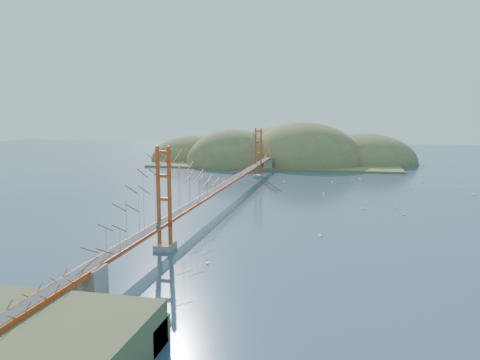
% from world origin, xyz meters
% --- Properties ---
extents(ground, '(320.00, 320.00, 0.00)m').
position_xyz_m(ground, '(0.00, 0.00, 0.00)').
color(ground, '#2B3E57').
rests_on(ground, ground).
extents(bridge, '(2.20, 94.40, 12.00)m').
position_xyz_m(bridge, '(0.00, 0.18, 7.01)').
color(bridge, gray).
rests_on(bridge, ground).
extents(approach_viaduct, '(1.40, 12.00, 3.38)m').
position_xyz_m(approach_viaduct, '(0.00, -51.91, 2.55)').
color(approach_viaduct, '#C13C15').
rests_on(approach_viaduct, ground).
extents(promontory, '(9.00, 6.00, 0.24)m').
position_xyz_m(promontory, '(0.00, -48.50, 0.12)').
color(promontory, '#59544C').
rests_on(promontory, ground).
extents(fort, '(3.70, 2.30, 1.75)m').
position_xyz_m(fort, '(0.40, -47.80, 0.67)').
color(fort, maroon).
rests_on(fort, ground).
extents(far_headlands, '(84.00, 58.00, 25.00)m').
position_xyz_m(far_headlands, '(2.21, 68.52, 0.00)').
color(far_headlands, olive).
rests_on(far_headlands, ground).
extents(sailboat_9, '(0.47, 0.53, 0.60)m').
position_xyz_m(sailboat_9, '(42.42, 23.38, 0.14)').
color(sailboat_9, white).
rests_on(sailboat_9, ground).
extents(sailboat_8, '(0.68, 0.68, 0.73)m').
position_xyz_m(sailboat_8, '(36.76, 29.68, 0.16)').
color(sailboat_8, white).
rests_on(sailboat_8, ground).
extents(sailboat_10, '(0.47, 0.55, 0.64)m').
position_xyz_m(sailboat_10, '(6.00, -33.69, 0.15)').
color(sailboat_10, white).
rests_on(sailboat_10, ground).
extents(sailboat_17, '(0.64, 0.61, 0.71)m').
position_xyz_m(sailboat_17, '(43.60, 15.32, 0.16)').
color(sailboat_17, white).
rests_on(sailboat_17, ground).
extents(sailboat_2, '(0.60, 0.53, 0.68)m').
position_xyz_m(sailboat_2, '(28.57, -5.62, 0.15)').
color(sailboat_2, white).
rests_on(sailboat_2, ground).
extents(sailboat_16, '(0.67, 0.67, 0.70)m').
position_xyz_m(sailboat_16, '(16.11, 10.04, 0.15)').
color(sailboat_16, white).
rests_on(sailboat_16, ground).
extents(sailboat_15, '(0.60, 0.65, 0.73)m').
position_xyz_m(sailboat_15, '(33.60, 21.98, 0.16)').
color(sailboat_15, white).
rests_on(sailboat_15, ground).
extents(sailboat_4, '(0.50, 0.50, 0.56)m').
position_xyz_m(sailboat_4, '(27.93, -0.47, 0.13)').
color(sailboat_4, white).
rests_on(sailboat_4, ground).
extents(sailboat_0, '(0.55, 0.63, 0.71)m').
position_xyz_m(sailboat_0, '(16.83, -20.30, 0.16)').
color(sailboat_0, white).
rests_on(sailboat_0, ground).
extents(sailboat_12, '(0.53, 0.45, 0.61)m').
position_xyz_m(sailboat_12, '(6.81, 24.64, 0.14)').
color(sailboat_12, white).
rests_on(sailboat_12, ground).
extents(sailboat_7, '(0.53, 0.45, 0.61)m').
position_xyz_m(sailboat_7, '(23.43, 32.89, 0.14)').
color(sailboat_7, white).
rests_on(sailboat_7, ground).
extents(sailboat_14, '(0.52, 0.59, 0.68)m').
position_xyz_m(sailboat_14, '(32.59, 7.31, 0.15)').
color(sailboat_14, white).
rests_on(sailboat_14, ground).
extents(sailboat_3, '(0.49, 0.49, 0.55)m').
position_xyz_m(sailboat_3, '(17.29, 25.78, 0.13)').
color(sailboat_3, white).
rests_on(sailboat_3, ground).
extents(sailboat_1, '(0.63, 0.63, 0.67)m').
position_xyz_m(sailboat_1, '(22.70, -1.96, 0.15)').
color(sailboat_1, white).
rests_on(sailboat_1, ground).
extents(sailboat_extra_0, '(0.71, 0.71, 0.75)m').
position_xyz_m(sailboat_extra_0, '(43.62, 16.18, 0.16)').
color(sailboat_extra_0, white).
rests_on(sailboat_extra_0, ground).
extents(sailboat_extra_1, '(0.66, 0.66, 0.72)m').
position_xyz_m(sailboat_extra_1, '(44.51, 39.47, 0.16)').
color(sailboat_extra_1, white).
rests_on(sailboat_extra_1, ground).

